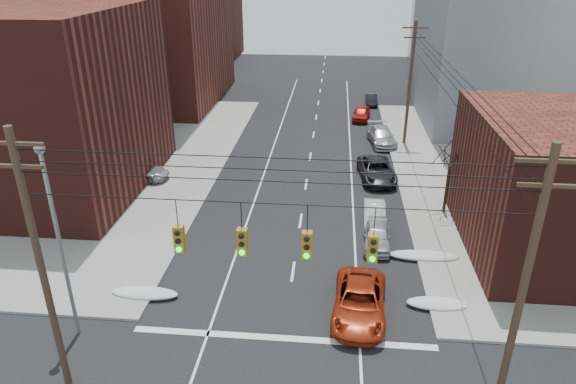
% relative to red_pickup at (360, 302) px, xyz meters
% --- Properties ---
extents(building_brick_far, '(22.00, 18.00, 12.00)m').
position_rel_red_pickup_xyz_m(building_brick_far, '(-29.52, 65.43, 5.25)').
color(building_brick_far, '#451A14').
rests_on(building_brick_far, ground).
extents(utility_pole_left, '(2.20, 0.28, 11.00)m').
position_rel_red_pickup_xyz_m(utility_pole_left, '(-12.02, -5.57, 5.03)').
color(utility_pole_left, '#473323').
rests_on(utility_pole_left, ground).
extents(utility_pole_right, '(2.20, 0.28, 11.00)m').
position_rel_red_pickup_xyz_m(utility_pole_right, '(4.98, -5.57, 5.03)').
color(utility_pole_right, '#473323').
rests_on(utility_pole_right, ground).
extents(utility_pole_far, '(2.20, 0.28, 11.00)m').
position_rel_red_pickup_xyz_m(utility_pole_far, '(4.98, 25.43, 5.03)').
color(utility_pole_far, '#473323').
rests_on(utility_pole_far, ground).
extents(traffic_signals, '(17.00, 0.42, 2.02)m').
position_rel_red_pickup_xyz_m(traffic_signals, '(-3.42, -5.60, 6.41)').
color(traffic_signals, black).
rests_on(traffic_signals, ground).
extents(street_light, '(0.44, 0.44, 9.32)m').
position_rel_red_pickup_xyz_m(street_light, '(-13.02, -2.57, 4.79)').
color(street_light, gray).
rests_on(street_light, ground).
extents(bare_tree, '(2.09, 2.20, 4.93)m').
position_rel_red_pickup_xyz_m(bare_tree, '(6.07, 11.43, 1.57)').
color(bare_tree, black).
rests_on(bare_tree, ground).
extents(snow_nw, '(3.50, 1.08, 0.42)m').
position_rel_red_pickup_xyz_m(snow_nw, '(-10.92, 0.43, -0.54)').
color(snow_nw, silver).
rests_on(snow_nw, ground).
extents(snow_ne, '(3.00, 1.08, 0.42)m').
position_rel_red_pickup_xyz_m(snow_ne, '(3.88, 0.93, -0.54)').
color(snow_ne, silver).
rests_on(snow_ne, ground).
extents(snow_east_far, '(4.00, 1.08, 0.42)m').
position_rel_red_pickup_xyz_m(snow_east_far, '(3.88, 5.43, -0.54)').
color(snow_east_far, silver).
rests_on(snow_east_far, ground).
extents(red_pickup, '(2.89, 5.59, 1.51)m').
position_rel_red_pickup_xyz_m(red_pickup, '(0.00, 0.00, 0.00)').
color(red_pickup, maroon).
rests_on(red_pickup, ground).
extents(parked_car_a, '(1.83, 4.09, 1.37)m').
position_rel_red_pickup_xyz_m(parked_car_a, '(1.28, 6.79, -0.07)').
color(parked_car_a, '#B5B5BA').
rests_on(parked_car_a, ground).
extents(parked_car_b, '(1.48, 3.91, 1.27)m').
position_rel_red_pickup_xyz_m(parked_car_b, '(1.28, 9.50, -0.12)').
color(parked_car_b, silver).
rests_on(parked_car_b, ground).
extents(parked_car_c, '(3.07, 5.70, 1.52)m').
position_rel_red_pickup_xyz_m(parked_car_c, '(1.90, 16.92, 0.01)').
color(parked_car_c, black).
rests_on(parked_car_c, ground).
extents(parked_car_d, '(2.82, 5.48, 1.52)m').
position_rel_red_pickup_xyz_m(parked_car_d, '(2.88, 25.35, 0.01)').
color(parked_car_d, '#ABABB0').
rests_on(parked_car_d, ground).
extents(parked_car_e, '(2.20, 4.38, 1.43)m').
position_rel_red_pickup_xyz_m(parked_car_e, '(1.28, 32.95, -0.04)').
color(parked_car_e, maroon).
rests_on(parked_car_e, ground).
extents(parked_car_f, '(1.30, 3.71, 1.22)m').
position_rel_red_pickup_xyz_m(parked_car_f, '(2.69, 39.17, -0.14)').
color(parked_car_f, black).
rests_on(parked_car_f, ground).
extents(lot_car_a, '(3.90, 2.37, 1.21)m').
position_rel_red_pickup_xyz_m(lot_car_a, '(-18.28, 14.31, 0.00)').
color(lot_car_a, white).
rests_on(lot_car_a, sidewalk_nw).
extents(lot_car_b, '(4.68, 2.70, 1.23)m').
position_rel_red_pickup_xyz_m(lot_car_b, '(-16.33, 14.98, 0.01)').
color(lot_car_b, '#A8A9AD').
rests_on(lot_car_b, sidewalk_nw).
extents(lot_car_c, '(5.21, 3.33, 1.41)m').
position_rel_red_pickup_xyz_m(lot_car_c, '(-20.22, 13.51, 0.10)').
color(lot_car_c, black).
rests_on(lot_car_c, sidewalk_nw).
extents(lot_car_d, '(4.33, 2.96, 1.37)m').
position_rel_red_pickup_xyz_m(lot_car_d, '(-23.24, 16.14, 0.08)').
color(lot_car_d, silver).
rests_on(lot_car_d, sidewalk_nw).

